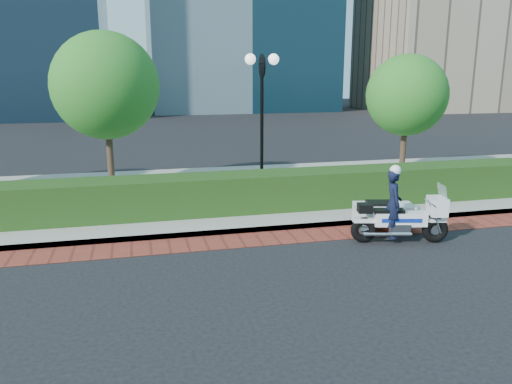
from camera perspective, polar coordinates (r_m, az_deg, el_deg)
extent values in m
plane|color=black|center=(10.45, 2.30, -8.03)|extent=(120.00, 120.00, 0.00)
cube|color=maroon|center=(11.81, 0.32, -5.40)|extent=(60.00, 1.00, 0.01)
cube|color=gray|center=(16.02, -3.52, -0.05)|extent=(60.00, 8.00, 0.15)
cube|color=black|center=(13.59, -1.79, -0.02)|extent=(18.00, 1.20, 1.00)
cylinder|color=black|center=(15.41, 0.65, 0.28)|extent=(0.30, 0.30, 0.30)
cylinder|color=black|center=(15.09, 0.67, 7.13)|extent=(0.10, 0.10, 3.70)
cylinder|color=black|center=(15.00, 0.69, 14.17)|extent=(0.04, 0.70, 0.70)
sphere|color=white|center=(14.92, -0.66, 14.95)|extent=(0.32, 0.32, 0.32)
sphere|color=white|center=(15.09, 2.03, 14.92)|extent=(0.32, 0.32, 0.32)
cylinder|color=#332319|center=(16.08, -16.31, 3.69)|extent=(0.20, 0.20, 2.17)
sphere|color=#165B18|center=(15.87, -16.84, 11.56)|extent=(3.20, 3.20, 3.20)
cylinder|color=#332319|center=(18.50, 16.44, 4.54)|extent=(0.20, 0.20, 1.92)
sphere|color=#165B18|center=(18.32, 16.85, 10.55)|extent=(2.80, 2.80, 2.80)
torus|color=black|center=(11.78, 12.20, -4.25)|extent=(0.63, 0.32, 0.60)
torus|color=black|center=(12.23, 19.78, -4.09)|extent=(0.63, 0.32, 0.60)
cube|color=silver|center=(11.90, 16.15, -2.96)|extent=(1.22, 0.56, 0.31)
cube|color=silver|center=(11.95, 15.87, -3.97)|extent=(0.57, 0.47, 0.26)
cube|color=silver|center=(12.08, 19.99, -1.52)|extent=(0.47, 0.57, 0.41)
cube|color=silver|center=(12.04, 20.53, -0.04)|extent=(0.21, 0.47, 0.37)
cube|color=black|center=(11.78, 14.92, -2.12)|extent=(0.73, 0.43, 0.09)
cube|color=black|center=(11.63, 12.33, -1.80)|extent=(0.38, 0.36, 0.20)
cube|color=silver|center=(12.60, 14.35, -2.45)|extent=(1.53, 0.95, 0.50)
cube|color=black|center=(12.51, 14.02, -1.24)|extent=(0.73, 0.59, 0.07)
torus|color=black|center=(13.05, 13.43, -2.89)|extent=(0.48, 0.25, 0.46)
imported|color=black|center=(11.76, 15.41, -1.29)|extent=(0.50, 0.65, 1.58)
sphere|color=white|center=(11.59, 15.65, 2.39)|extent=(0.26, 0.26, 0.26)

